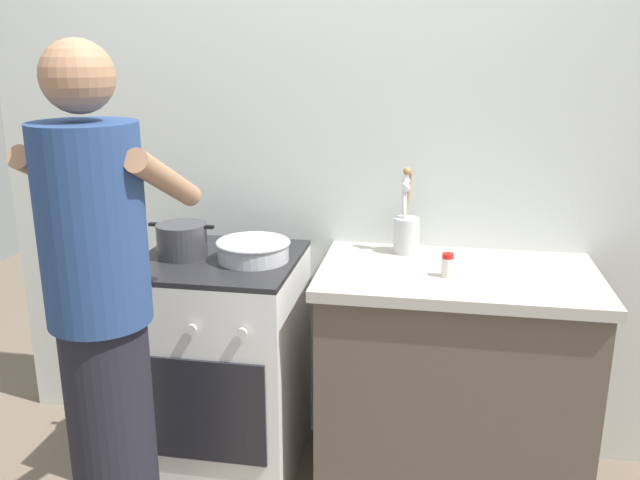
{
  "coord_description": "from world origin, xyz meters",
  "views": [
    {
      "loc": [
        0.45,
        -2.17,
        1.68
      ],
      "look_at": [
        0.05,
        0.12,
        1.0
      ],
      "focal_mm": 37.38,
      "sensor_mm": 36.0,
      "label": 1
    }
  ],
  "objects": [
    {
      "name": "spice_bottle",
      "position": [
        0.51,
        0.08,
        0.94
      ],
      "size": [
        0.04,
        0.04,
        0.09
      ],
      "color": "silver",
      "rests_on": "countertop"
    },
    {
      "name": "person",
      "position": [
        -0.5,
        -0.49,
        0.86
      ],
      "size": [
        0.41,
        0.5,
        1.7
      ],
      "color": "black",
      "rests_on": "ground"
    },
    {
      "name": "mixing_bowl",
      "position": [
        -0.21,
        0.15,
        0.94
      ],
      "size": [
        0.28,
        0.28,
        0.08
      ],
      "color": "#B7B7BC",
      "rests_on": "stove_range"
    },
    {
      "name": "stove_range",
      "position": [
        -0.35,
        0.15,
        0.45
      ],
      "size": [
        0.6,
        0.62,
        0.9
      ],
      "color": "white",
      "rests_on": "ground"
    },
    {
      "name": "back_wall",
      "position": [
        0.2,
        0.5,
        1.25
      ],
      "size": [
        3.2,
        0.1,
        2.5
      ],
      "color": "silver",
      "rests_on": "ground"
    },
    {
      "name": "pot",
      "position": [
        -0.49,
        0.14,
        0.96
      ],
      "size": [
        0.26,
        0.19,
        0.13
      ],
      "color": "#38383D",
      "rests_on": "stove_range"
    },
    {
      "name": "countertop",
      "position": [
        0.55,
        0.15,
        0.45
      ],
      "size": [
        1.0,
        0.6,
        0.9
      ],
      "color": "brown",
      "rests_on": "ground"
    },
    {
      "name": "utensil_crock",
      "position": [
        0.35,
        0.34,
        0.99
      ],
      "size": [
        0.1,
        0.1,
        0.34
      ],
      "color": "silver",
      "rests_on": "countertop"
    }
  ]
}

